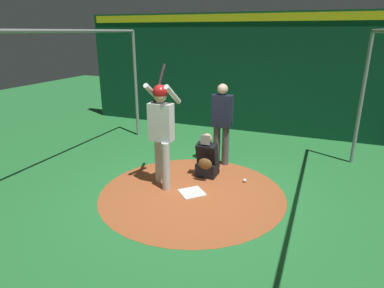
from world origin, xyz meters
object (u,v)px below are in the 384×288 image
baseball_0 (196,171)px  baseball_2 (219,169)px  home_plate (192,192)px  batter (161,125)px  umpire (222,120)px  baseball_1 (245,180)px  catcher (207,160)px

baseball_0 → baseball_2: same height
home_plate → batter: (-0.10, -0.64, 1.18)m
batter → baseball_2: 1.76m
batter → baseball_2: bearing=144.4°
home_plate → umpire: umpire is taller
home_plate → baseball_0: (-0.86, -0.26, 0.03)m
batter → baseball_1: bearing=116.4°
batter → baseball_1: size_ratio=30.38×
baseball_0 → baseball_1: 1.05m
catcher → baseball_2: 0.50m
batter → baseball_2: batter is taller
catcher → batter: bearing=-41.5°
catcher → baseball_0: (-0.05, -0.26, -0.31)m
home_plate → batter: size_ratio=0.19×
catcher → umpire: bearing=175.7°
catcher → baseball_1: bearing=89.0°
baseball_2 → catcher: bearing=-21.0°
umpire → baseball_1: umpire is taller
baseball_1 → home_plate: bearing=-44.4°
batter → catcher: (-0.72, 0.64, -0.84)m
home_plate → baseball_0: 0.90m
home_plate → catcher: size_ratio=0.46×
catcher → umpire: size_ratio=0.51×
home_plate → catcher: 0.88m
home_plate → batter: 1.35m
baseball_1 → batter: bearing=-63.6°
baseball_1 → baseball_2: 0.75m
catcher → baseball_1: catcher is taller
baseball_0 → baseball_1: size_ratio=1.00×
home_plate → baseball_2: (-1.18, 0.14, 0.03)m
catcher → baseball_1: size_ratio=12.35×
umpire → baseball_1: (0.76, 0.73, -0.96)m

